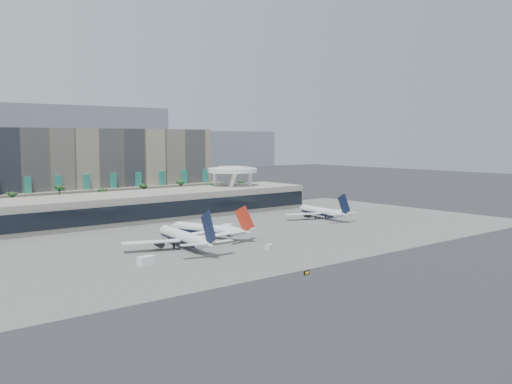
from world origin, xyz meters
TOP-DOWN VIEW (x-y plane):
  - ground at (0.00, 0.00)m, footprint 900.00×900.00m
  - apron_pad at (0.00, 55.00)m, footprint 260.00×130.00m
  - hotel at (10.00, 174.41)m, footprint 140.00×30.00m
  - terminal at (0.00, 109.84)m, footprint 170.00×32.50m
  - saucer_structure at (55.00, 116.00)m, footprint 26.00×26.00m
  - palm_row at (7.00, 145.00)m, footprint 157.80×2.80m
  - airliner_left at (-24.02, 38.80)m, footprint 41.65×43.12m
  - airliner_centre at (-6.53, 49.73)m, footprint 35.24×36.43m
  - airliner_right at (62.85, 58.75)m, footprint 36.07×37.36m
  - service_vehicle_a at (-46.07, 24.33)m, footprint 5.53×3.40m
  - service_vehicle_b at (-2.59, 19.78)m, footprint 3.46×2.66m
  - taxiway_sign at (-18.36, -14.02)m, footprint 2.39×0.74m

SIDE VIEW (x-z plane):
  - ground at x=0.00m, z-range 0.00..0.00m
  - apron_pad at x=0.00m, z-range 0.00..0.06m
  - taxiway_sign at x=-18.36m, z-range -0.01..1.07m
  - service_vehicle_b at x=-2.59m, z-range 0.00..1.57m
  - service_vehicle_a at x=-46.07m, z-range 0.00..2.52m
  - airliner_right at x=62.85m, z-range -3.21..9.73m
  - airliner_centre at x=-6.53m, z-range -3.25..9.85m
  - airliner_left at x=-24.02m, z-range -3.70..11.23m
  - terminal at x=0.00m, z-range -0.73..13.77m
  - palm_row at x=7.00m, z-range 3.95..17.05m
  - hotel at x=10.00m, z-range -4.19..37.81m
  - saucer_structure at x=55.00m, z-range 7.51..29.40m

